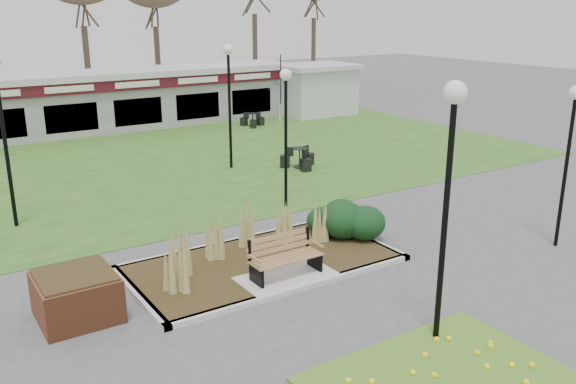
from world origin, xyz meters
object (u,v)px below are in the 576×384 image
brick_planter (77,296)px  lamp_post_far_left (0,103)px  bistro_set_c (300,161)px  food_pavilion (63,104)px  lamp_post_far_right (229,79)px  lamp_post_mid_right (286,108)px  park_bench (284,256)px  lamp_post_near_left (450,157)px  patio_umbrella (281,102)px  lamp_post_near_right (571,131)px  bistro_set_d (253,122)px  service_hut (315,89)px

brick_planter → lamp_post_far_left: lamp_post_far_left is taller
bistro_set_c → food_pavilion: bearing=116.8°
lamp_post_far_right → lamp_post_mid_right: bearing=-98.7°
park_bench → lamp_post_near_left: bearing=-75.7°
park_bench → lamp_post_near_left: 4.84m
lamp_post_mid_right → bistro_set_c: size_ratio=2.96×
lamp_post_far_left → patio_umbrella: bearing=24.5°
lamp_post_near_right → bistro_set_c: lamp_post_near_right is taller
lamp_post_mid_right → bistro_set_d: bearing=64.7°
service_hut → lamp_post_mid_right: lamp_post_mid_right is taller
brick_planter → lamp_post_near_right: size_ratio=0.36×
lamp_post_mid_right → lamp_post_far_left: 7.84m
lamp_post_near_left → lamp_post_near_right: bearing=15.0°
food_pavilion → lamp_post_far_right: 11.02m
bistro_set_c → bistro_set_d: bearing=72.1°
lamp_post_mid_right → park_bench: bearing=-123.3°
lamp_post_near_left → bistro_set_c: lamp_post_near_left is taller
food_pavilion → service_hut: 13.64m
lamp_post_far_left → lamp_post_near_right: bearing=-38.6°
food_pavilion → lamp_post_near_left: 23.57m
lamp_post_near_left → patio_umbrella: (7.04, 16.50, -1.73)m
food_pavilion → bistro_set_d: (8.55, -3.35, -1.23)m
brick_planter → lamp_post_far_right: bearing=47.3°
lamp_post_far_left → bistro_set_c: bearing=5.5°
park_bench → lamp_post_far_left: 8.85m
food_pavilion → bistro_set_c: size_ratio=17.25×
brick_planter → service_hut: 24.71m
food_pavilion → lamp_post_near_left: size_ratio=5.12×
service_hut → lamp_post_mid_right: 17.10m
lamp_post_far_left → bistro_set_d: 16.32m
food_pavilion → lamp_post_far_left: size_ratio=5.12×
lamp_post_near_right → lamp_post_mid_right: (-4.14, 6.54, 0.06)m
bistro_set_c → patio_umbrella: bearing=65.6°
service_hut → lamp_post_far_right: (-9.82, -8.25, 1.94)m
service_hut → lamp_post_near_left: lamp_post_near_left is taller
brick_planter → patio_umbrella: size_ratio=0.54×
park_bench → bistro_set_d: (8.55, 16.36, -0.34)m
lamp_post_near_left → bistro_set_d: lamp_post_near_left is taller
brick_planter → lamp_post_near_left: 7.62m
brick_planter → lamp_post_near_right: (11.44, -2.86, 2.54)m
service_hut → lamp_post_near_right: size_ratio=1.06×
lamp_post_far_right → patio_umbrella: (4.32, 3.25, -1.62)m
park_bench → brick_planter: (-4.40, 0.75, -0.11)m
lamp_post_mid_right → lamp_post_far_right: bearing=81.3°
lamp_post_near_left → bistro_set_c: (4.93, 11.82, -3.23)m
lamp_post_far_right → brick_planter: bearing=-132.7°
food_pavilion → lamp_post_mid_right: lamp_post_mid_right is taller
lamp_post_near_right → lamp_post_mid_right: size_ratio=0.98×
brick_planter → lamp_post_near_left: (5.36, -4.50, 3.03)m
lamp_post_mid_right → lamp_post_far_left: lamp_post_far_left is taller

